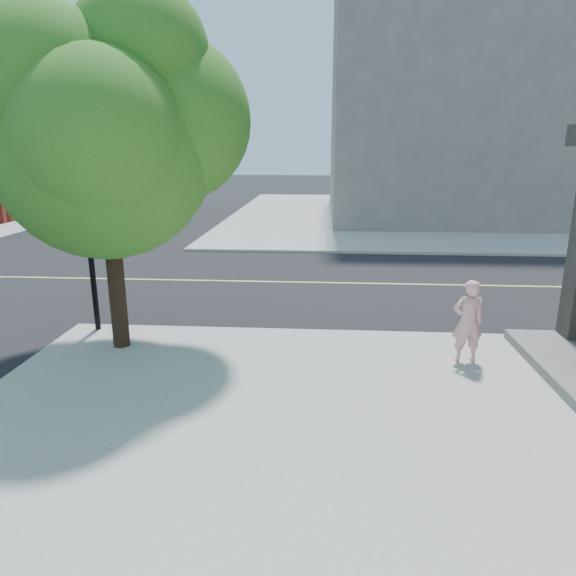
{
  "coord_description": "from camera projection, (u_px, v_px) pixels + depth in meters",
  "views": [
    {
      "loc": [
        4.55,
        -10.61,
        3.98
      ],
      "look_at": [
        3.86,
        -0.88,
        1.3
      ],
      "focal_mm": 31.73,
      "sensor_mm": 36.0,
      "label": 1
    }
  ],
  "objects": [
    {
      "name": "sidewalk_ne",
      "position": [
        469.0,
        214.0,
        31.31
      ],
      "size": [
        29.0,
        25.0,
        0.12
      ],
      "primitive_type": "cube",
      "color": "#A2A298",
      "rests_on": "ground"
    },
    {
      "name": "man_on_phone",
      "position": [
        468.0,
        321.0,
        9.34
      ],
      "size": [
        0.62,
        0.44,
        1.58
      ],
      "primitive_type": "imported",
      "rotation": [
        0.0,
        0.0,
        3.25
      ],
      "color": "#E5A09F",
      "rests_on": "sidewalk_se"
    },
    {
      "name": "filler_ne",
      "position": [
        487.0,
        93.0,
        29.89
      ],
      "size": [
        18.0,
        16.0,
        14.0
      ],
      "primitive_type": "cube",
      "color": "slate",
      "rests_on": "sidewalk_ne"
    },
    {
      "name": "road_ew",
      "position": [
        177.0,
        280.0,
        15.89
      ],
      "size": [
        140.0,
        9.0,
        0.01
      ],
      "primitive_type": "cube",
      "color": "black",
      "rests_on": "ground"
    },
    {
      "name": "street_tree",
      "position": [
        108.0,
        123.0,
        9.2
      ],
      "size": [
        5.02,
        4.56,
        6.66
      ],
      "rotation": [
        0.0,
        0.0,
        -0.07
      ],
      "color": "black",
      "rests_on": "sidewalk_se"
    },
    {
      "name": "ground",
      "position": [
        122.0,
        330.0,
        11.57
      ],
      "size": [
        140.0,
        140.0,
        0.0
      ],
      "primitive_type": "plane",
      "color": "black",
      "rests_on": "ground"
    }
  ]
}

